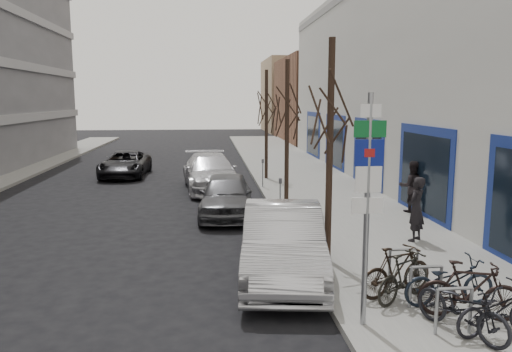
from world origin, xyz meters
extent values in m
plane|color=black|center=(0.00, 0.00, 0.00)|extent=(120.00, 120.00, 0.00)
cube|color=slate|center=(4.50, 10.00, 0.07)|extent=(5.00, 70.00, 0.15)
cube|color=brown|center=(13.00, 40.00, 4.00)|extent=(12.00, 14.00, 8.00)
cube|color=#937A5B|center=(13.50, 55.00, 4.50)|extent=(13.00, 12.00, 9.00)
cylinder|color=gray|center=(2.40, 0.00, 2.10)|extent=(0.10, 0.10, 4.20)
cube|color=white|center=(2.40, -0.03, 3.90)|extent=(0.35, 0.03, 0.22)
cube|color=#0C5926|center=(2.40, -0.03, 3.60)|extent=(0.55, 0.03, 0.28)
cube|color=navy|center=(2.40, -0.03, 3.20)|extent=(0.50, 0.03, 0.45)
cube|color=maroon|center=(2.40, -0.04, 3.20)|extent=(0.18, 0.02, 0.14)
cube|color=white|center=(2.40, -0.03, 2.75)|extent=(0.45, 0.03, 0.45)
cube|color=white|center=(2.40, -0.03, 2.30)|extent=(0.55, 0.03, 0.28)
cylinder|color=gray|center=(3.50, -0.50, 0.55)|extent=(0.06, 0.06, 0.80)
cylinder|color=gray|center=(4.10, -0.50, 0.55)|extent=(0.06, 0.06, 0.80)
cylinder|color=gray|center=(3.80, -0.50, 0.95)|extent=(0.60, 0.06, 0.06)
cylinder|color=gray|center=(3.50, 0.60, 0.55)|extent=(0.06, 0.06, 0.80)
cylinder|color=gray|center=(4.10, 0.60, 0.55)|extent=(0.06, 0.06, 0.80)
cylinder|color=gray|center=(3.80, 0.60, 0.95)|extent=(0.60, 0.06, 0.06)
cylinder|color=gray|center=(3.50, 1.70, 0.55)|extent=(0.06, 0.06, 0.80)
cylinder|color=gray|center=(4.10, 1.70, 0.55)|extent=(0.06, 0.06, 0.80)
cylinder|color=gray|center=(3.80, 1.70, 0.95)|extent=(0.60, 0.06, 0.06)
cylinder|color=black|center=(2.60, 3.50, 2.75)|extent=(0.16, 0.16, 5.50)
cylinder|color=black|center=(2.60, 10.00, 2.75)|extent=(0.16, 0.16, 5.50)
cylinder|color=black|center=(2.60, 16.50, 2.75)|extent=(0.16, 0.16, 5.50)
cylinder|color=gray|center=(2.15, 3.00, 0.70)|extent=(0.05, 0.05, 1.10)
cube|color=#3F3F44|center=(2.15, 3.00, 1.33)|extent=(0.10, 0.08, 0.18)
cylinder|color=gray|center=(2.15, 8.50, 0.70)|extent=(0.05, 0.05, 1.10)
cube|color=#3F3F44|center=(2.15, 8.50, 1.33)|extent=(0.10, 0.08, 0.18)
cylinder|color=gray|center=(2.15, 14.00, 0.70)|extent=(0.05, 0.05, 1.10)
cube|color=#3F3F44|center=(2.15, 14.00, 1.33)|extent=(0.10, 0.08, 0.18)
imported|color=black|center=(3.94, -0.52, 0.70)|extent=(1.29, 1.86, 1.10)
imported|color=black|center=(4.36, 0.01, 0.70)|extent=(1.90, 1.08, 1.10)
imported|color=black|center=(4.29, 0.64, 0.70)|extent=(1.84, 0.64, 1.11)
imported|color=black|center=(3.50, 0.92, 0.65)|extent=(1.65, 1.31, 1.00)
imported|color=black|center=(4.52, -0.59, 0.66)|extent=(1.73, 0.86, 1.01)
imported|color=black|center=(3.45, 1.18, 0.68)|extent=(1.82, 1.08, 1.06)
imported|color=#B8B9BE|center=(1.40, 2.89, 0.83)|extent=(2.37, 5.24, 1.67)
imported|color=#4B4B50|center=(0.32, 9.10, 0.76)|extent=(2.09, 4.55, 1.51)
imported|color=#B6B6BC|center=(-0.20, 14.32, 0.81)|extent=(2.83, 5.77, 1.61)
imported|color=black|center=(-4.69, 18.75, 0.67)|extent=(2.37, 4.91, 1.35)
imported|color=black|center=(5.46, 4.98, 1.06)|extent=(0.78, 0.77, 1.82)
imported|color=black|center=(6.80, 8.50, 1.06)|extent=(0.74, 0.57, 1.83)
camera|label=1|loc=(-0.28, -8.10, 4.09)|focal=35.00mm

